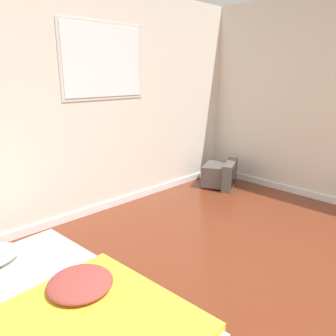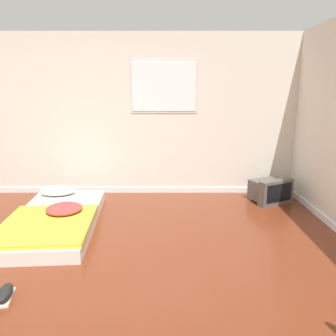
{
  "view_description": "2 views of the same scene",
  "coord_description": "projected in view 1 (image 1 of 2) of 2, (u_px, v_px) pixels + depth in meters",
  "views": [
    {
      "loc": [
        -1.46,
        -0.37,
        1.65
      ],
      "look_at": [
        0.83,
        1.97,
        0.69
      ],
      "focal_mm": 35.0,
      "sensor_mm": 36.0,
      "label": 1
    },
    {
      "loc": [
        0.79,
        -2.47,
        1.7
      ],
      "look_at": [
        0.81,
        1.8,
        0.69
      ],
      "focal_mm": 35.0,
      "sensor_mm": 36.0,
      "label": 2
    }
  ],
  "objects": [
    {
      "name": "crt_tv",
      "position": [
        221.0,
        174.0,
        4.9
      ],
      "size": [
        0.67,
        0.63,
        0.38
      ],
      "color": "#56514C",
      "rests_on": "ground_plane"
    },
    {
      "name": "mattress_bed",
      "position": [
        62.0,
        307.0,
        2.24
      ],
      "size": [
        1.15,
        2.12,
        0.3
      ],
      "color": "silver",
      "rests_on": "ground_plane"
    },
    {
      "name": "wall_back",
      "position": [
        45.0,
        109.0,
        3.36
      ],
      "size": [
        8.15,
        0.08,
        2.6
      ],
      "color": "silver",
      "rests_on": "ground_plane"
    }
  ]
}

